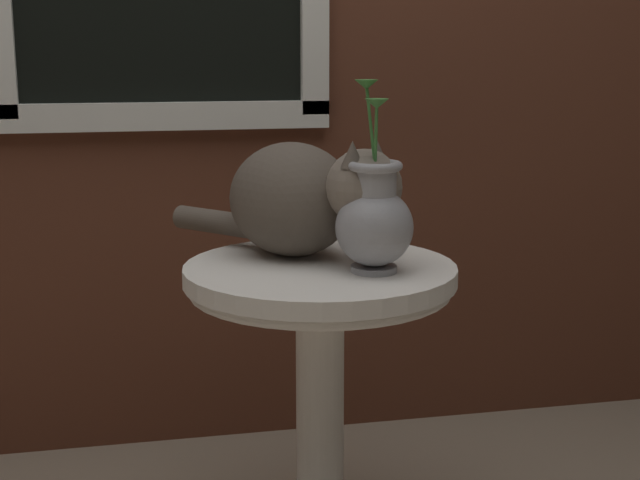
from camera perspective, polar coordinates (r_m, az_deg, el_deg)
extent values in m
cube|color=silver|center=(2.37, -9.61, 7.58)|extent=(0.84, 0.03, 0.07)
cylinder|color=silver|center=(1.89, 0.00, -11.07)|extent=(0.10, 0.10, 0.57)
cylinder|color=silver|center=(1.80, 0.00, -2.11)|extent=(0.54, 0.54, 0.03)
torus|color=silver|center=(1.80, 0.00, -2.95)|extent=(0.52, 0.52, 0.02)
ellipsoid|color=brown|center=(1.86, -1.76, 2.54)|extent=(0.35, 0.35, 0.23)
sphere|color=#76695D|center=(1.75, 2.75, 3.30)|extent=(0.15, 0.15, 0.15)
cone|color=brown|center=(1.71, 2.03, 5.32)|extent=(0.05, 0.05, 0.05)
cone|color=brown|center=(1.78, 3.48, 5.56)|extent=(0.05, 0.05, 0.05)
cylinder|color=brown|center=(1.99, -6.16, 1.09)|extent=(0.20, 0.21, 0.05)
cylinder|color=#99999E|center=(1.74, 3.36, -1.79)|extent=(0.09, 0.09, 0.01)
ellipsoid|color=#99999E|center=(1.72, 3.39, 0.78)|extent=(0.15, 0.15, 0.15)
cylinder|color=#99999E|center=(1.71, 3.42, 3.61)|extent=(0.08, 0.08, 0.06)
torus|color=#99999E|center=(1.71, 3.44, 4.62)|extent=(0.10, 0.10, 0.02)
cylinder|color=#387533|center=(1.71, 3.17, 7.11)|extent=(0.02, 0.03, 0.15)
cone|color=#387533|center=(1.71, 2.89, 9.61)|extent=(0.04, 0.04, 0.02)
cylinder|color=#387533|center=(1.69, 3.49, 6.51)|extent=(0.01, 0.03, 0.12)
cone|color=#387533|center=(1.67, 3.54, 8.44)|extent=(0.04, 0.04, 0.02)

